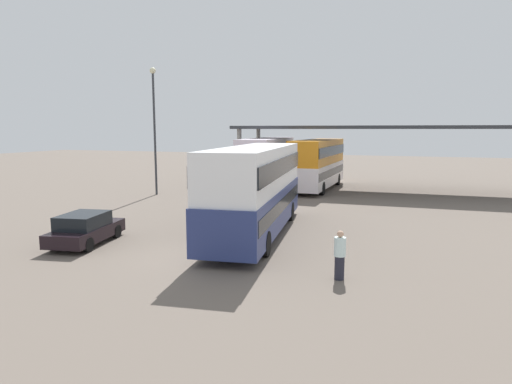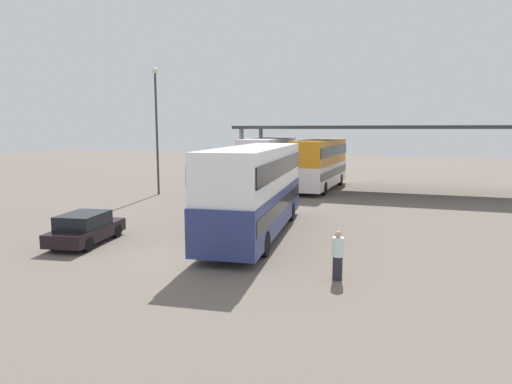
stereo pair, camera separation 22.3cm
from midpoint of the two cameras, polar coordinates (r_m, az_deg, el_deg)
name	(u,v)px [view 1 (the left image)]	position (r m, az deg, el deg)	size (l,w,h in m)	color
ground_plane	(193,257)	(17.35, -8.49, -8.28)	(140.00, 140.00, 0.00)	#6A5E54
double_decker_main	(256,187)	(20.30, -0.31, 0.70)	(3.76, 11.37, 4.09)	navy
parked_hatchback	(85,229)	(20.20, -21.57, -4.46)	(2.30, 4.07, 1.35)	black
double_decker_near_canopy	(268,161)	(36.16, 1.33, 4.02)	(3.44, 11.64, 4.15)	navy
double_decker_mid_row	(318,162)	(36.28, 7.83, 3.86)	(2.81, 10.39, 4.03)	white
depot_canopy	(384,129)	(36.14, 16.06, 7.80)	(23.57, 6.61, 5.15)	#33353A
lamppost_tall	(154,118)	(33.66, -13.25, 9.38)	(0.44, 0.44, 9.32)	#33353A
pedestrian_waiting	(340,255)	(14.68, 10.38, -8.09)	(0.38, 0.38, 1.63)	#262633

